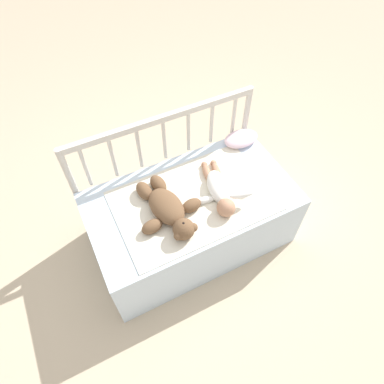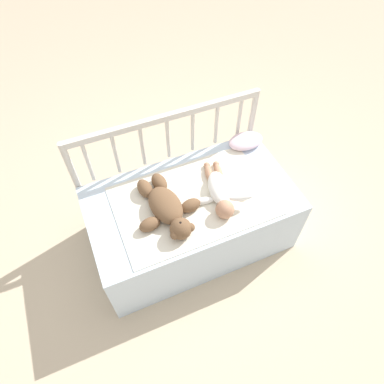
{
  "view_description": "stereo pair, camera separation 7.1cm",
  "coord_description": "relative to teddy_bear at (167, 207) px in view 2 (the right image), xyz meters",
  "views": [
    {
      "loc": [
        -0.51,
        -1.01,
        1.94
      ],
      "look_at": [
        0.0,
        -0.01,
        0.49
      ],
      "focal_mm": 32.0,
      "sensor_mm": 36.0,
      "label": 1
    },
    {
      "loc": [
        -0.44,
        -1.04,
        1.94
      ],
      "look_at": [
        0.0,
        -0.01,
        0.49
      ],
      "focal_mm": 32.0,
      "sensor_mm": 36.0,
      "label": 2
    }
  ],
  "objects": [
    {
      "name": "ground_plane",
      "position": [
        0.16,
        0.04,
        -0.48
      ],
      "size": [
        12.0,
        12.0,
        0.0
      ],
      "primitive_type": "plane",
      "color": "#C6B293"
    },
    {
      "name": "crib_mattress",
      "position": [
        0.16,
        0.04,
        -0.26
      ],
      "size": [
        1.15,
        0.64,
        0.43
      ],
      "color": "silver",
      "rests_on": "ground_plane"
    },
    {
      "name": "crib_rail",
      "position": [
        0.16,
        0.38,
        0.05
      ],
      "size": [
        1.15,
        0.04,
        0.75
      ],
      "color": "beige",
      "rests_on": "ground_plane"
    },
    {
      "name": "blanket",
      "position": [
        0.16,
        0.01,
        -0.05
      ],
      "size": [
        0.85,
        0.55,
        0.01
      ],
      "color": "silver",
      "rests_on": "crib_mattress"
    },
    {
      "name": "teddy_bear",
      "position": [
        0.0,
        0.0,
        0.0
      ],
      "size": [
        0.36,
        0.46,
        0.11
      ],
      "color": "brown",
      "rests_on": "crib_mattress"
    },
    {
      "name": "baby",
      "position": [
        0.3,
        -0.01,
        -0.01
      ],
      "size": [
        0.31,
        0.41,
        0.1
      ],
      "color": "white",
      "rests_on": "crib_mattress"
    },
    {
      "name": "small_pillow",
      "position": [
        0.63,
        0.29,
        -0.02
      ],
      "size": [
        0.22,
        0.15,
        0.06
      ],
      "color": "silver",
      "rests_on": "crib_mattress"
    }
  ]
}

